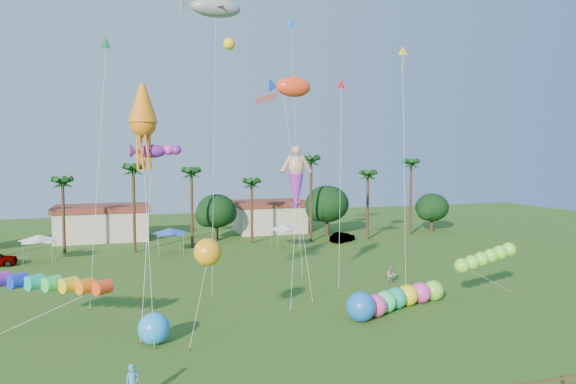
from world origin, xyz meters
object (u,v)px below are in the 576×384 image
object	(u,v)px
car_b	(342,237)
spectator_b	(391,275)
blue_ball	(154,329)
spectator_a	(133,384)
caterpillar_inflatable	(393,299)

from	to	relation	value
car_b	spectator_b	world-z (taller)	spectator_b
car_b	blue_ball	size ratio (longest dim) A/B	2.07
car_b	spectator_a	world-z (taller)	spectator_a
blue_ball	spectator_b	bearing A→B (deg)	22.07
blue_ball	car_b	bearing A→B (deg)	49.53
car_b	caterpillar_inflatable	xyz separation A→B (m)	(-8.98, -29.48, 0.21)
caterpillar_inflatable	spectator_b	bearing A→B (deg)	40.82
spectator_a	spectator_b	world-z (taller)	spectator_a
spectator_b	caterpillar_inflatable	bearing A→B (deg)	-93.29
caterpillar_inflatable	car_b	bearing A→B (deg)	51.89
spectator_b	blue_ball	size ratio (longest dim) A/B	0.86
spectator_b	car_b	bearing A→B (deg)	101.66
spectator_a	caterpillar_inflatable	world-z (taller)	caterpillar_inflatable
car_b	caterpillar_inflatable	size ratio (longest dim) A/B	0.40
spectator_a	blue_ball	size ratio (longest dim) A/B	0.97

